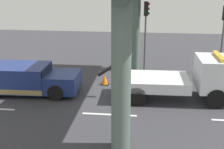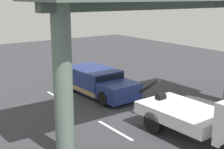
# 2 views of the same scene
# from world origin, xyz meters

# --- Properties ---
(ground_plane) EXTENTS (60.00, 40.00, 0.10)m
(ground_plane) POSITION_xyz_m (0.00, 0.00, -0.05)
(ground_plane) COLOR #38383D
(lane_stripe_west) EXTENTS (2.60, 0.16, 0.01)m
(lane_stripe_west) POSITION_xyz_m (-6.00, -2.36, 0.00)
(lane_stripe_west) COLOR silver
(lane_stripe_west) RESTS_ON ground
(lane_stripe_mid) EXTENTS (2.60, 0.16, 0.01)m
(lane_stripe_mid) POSITION_xyz_m (0.00, -2.36, 0.00)
(lane_stripe_mid) COLOR silver
(lane_stripe_mid) RESTS_ON ground
(tow_truck_white) EXTENTS (7.28, 2.55, 2.46)m
(tow_truck_white) POSITION_xyz_m (3.89, 0.02, 1.20)
(tow_truck_white) COLOR white
(tow_truck_white) RESTS_ON ground
(towed_van_green) EXTENTS (5.25, 2.33, 1.58)m
(towed_van_green) POSITION_xyz_m (-4.91, -0.00, 0.78)
(towed_van_green) COLOR navy
(towed_van_green) RESTS_ON ground
(overpass_structure) EXTENTS (3.60, 12.54, 6.59)m
(overpass_structure) POSITION_xyz_m (0.79, 0.00, 5.72)
(overpass_structure) COLOR #596B60
(overpass_structure) RESTS_ON ground
(traffic_cone_orange) EXTENTS (0.48, 0.48, 0.58)m
(traffic_cone_orange) POSITION_xyz_m (-0.82, 1.86, 0.27)
(traffic_cone_orange) COLOR orange
(traffic_cone_orange) RESTS_ON ground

